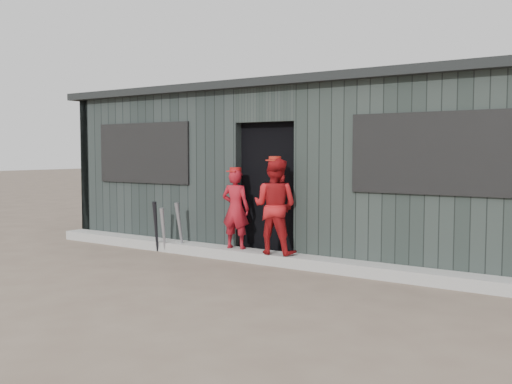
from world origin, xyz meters
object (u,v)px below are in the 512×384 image
Objects in this scene: bat_right at (156,227)px; player_red_right at (275,206)px; bat_left at (163,230)px; bat_mid at (180,228)px; player_grey_back at (299,221)px; dugout at (313,169)px; player_red_left at (236,209)px.

player_red_right is (2.06, 0.21, 0.42)m from bat_right.
bat_mid reaches higher than bat_left.
player_grey_back is 1.38m from dugout.
player_red_right reaches higher than bat_mid.
bat_left is 0.88× the size of bat_right.
bat_mid is 0.98× the size of bat_right.
player_red_left is 0.96m from player_grey_back.
bat_left is 0.26m from bat_mid.
bat_mid is 0.59× the size of player_red_right.
player_red_left is 0.88× the size of player_red_right.
player_red_left is (1.22, 0.23, 0.38)m from bat_left.
player_red_left is 0.72m from player_red_right.
bat_right is (-0.12, -0.04, 0.05)m from bat_left.
player_red_right is at bearing 5.89° from bat_right.
bat_mid is at bearing 21.15° from player_grey_back.
player_red_left reaches higher than player_grey_back.
player_grey_back is (0.75, 0.56, -0.19)m from player_red_left.
player_grey_back is at bearing 21.84° from bat_left.
dugout reaches higher than bat_right.
bat_left is 0.14m from bat_right.
player_red_right is at bearing 165.14° from player_red_left.
bat_left is 0.53× the size of player_red_right.
player_red_left reaches higher than bat_mid.
bat_right is (-0.35, -0.17, 0.01)m from bat_mid.
dugout is (0.39, 1.66, 0.55)m from player_red_left.
player_red_right is at bearing -79.30° from dugout.
dugout is at bearing 49.64° from bat_left.
dugout is (1.73, 1.93, 0.89)m from bat_right.
player_grey_back is at bearing 20.69° from bat_mid.
player_red_left is at bearing 37.07° from player_grey_back.
dugout is (1.61, 1.89, 0.93)m from bat_left.
bat_left is at bearing 22.30° from player_grey_back.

